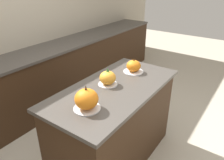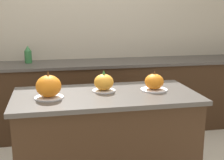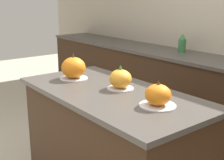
% 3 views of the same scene
% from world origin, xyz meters
% --- Properties ---
extents(kitchen_island, '(1.46, 0.72, 0.91)m').
position_xyz_m(kitchen_island, '(0.00, 0.00, 0.46)').
color(kitchen_island, '#382314').
rests_on(kitchen_island, ground_plane).
extents(pumpkin_cake_left, '(0.22, 0.22, 0.22)m').
position_xyz_m(pumpkin_cake_left, '(-0.44, -0.03, 1.00)').
color(pumpkin_cake_left, silver).
rests_on(pumpkin_cake_left, kitchen_island).
extents(pumpkin_cake_center, '(0.19, 0.19, 0.18)m').
position_xyz_m(pumpkin_cake_center, '(-0.00, 0.08, 0.98)').
color(pumpkin_cake_center, silver).
rests_on(pumpkin_cake_center, kitchen_island).
extents(pumpkin_cake_right, '(0.22, 0.22, 0.16)m').
position_xyz_m(pumpkin_cake_right, '(0.41, 0.03, 0.97)').
color(pumpkin_cake_right, silver).
rests_on(pumpkin_cake_right, kitchen_island).
extents(bottle_tall, '(0.09, 0.09, 0.21)m').
position_xyz_m(bottle_tall, '(-0.68, 1.56, 1.02)').
color(bottle_tall, '#2D6B38').
rests_on(bottle_tall, back_counter).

